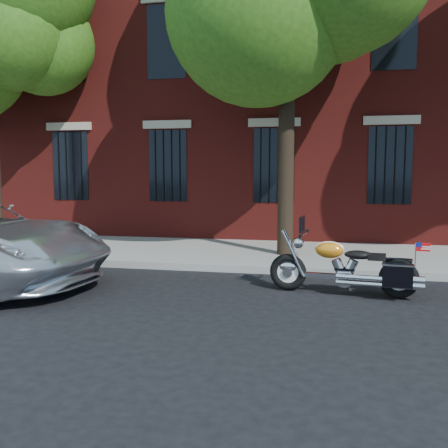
# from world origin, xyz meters

# --- Properties ---
(ground) EXTENTS (120.00, 120.00, 0.00)m
(ground) POSITION_xyz_m (0.00, 0.00, 0.00)
(ground) COLOR black
(ground) RESTS_ON ground
(curb) EXTENTS (40.00, 0.16, 0.15)m
(curb) POSITION_xyz_m (0.00, 1.38, 0.07)
(curb) COLOR gray
(curb) RESTS_ON ground
(sidewalk) EXTENTS (40.00, 3.60, 0.15)m
(sidewalk) POSITION_xyz_m (0.00, 3.26, 0.07)
(sidewalk) COLOR gray
(sidewalk) RESTS_ON ground
(building) EXTENTS (26.00, 10.08, 12.00)m
(building) POSITION_xyz_m (0.00, 10.06, 6.00)
(building) COLOR maroon
(building) RESTS_ON ground
(motorcycle) EXTENTS (2.52, 0.89, 1.29)m
(motorcycle) POSITION_xyz_m (1.82, -0.09, 0.44)
(motorcycle) COLOR black
(motorcycle) RESTS_ON ground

